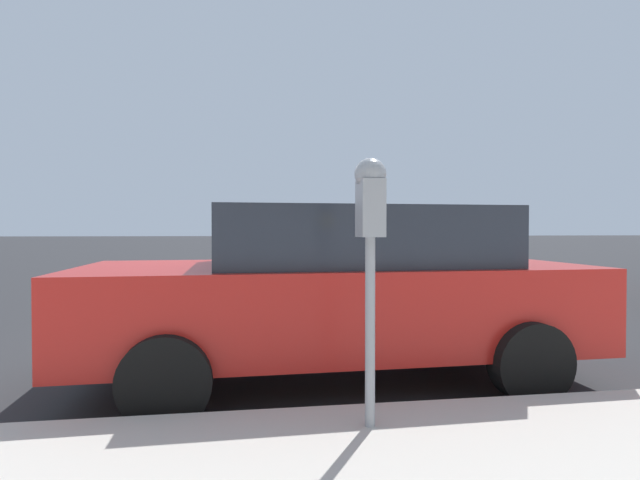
% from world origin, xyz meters
% --- Properties ---
extents(ground_plane, '(220.00, 220.00, 0.00)m').
position_xyz_m(ground_plane, '(0.00, 0.00, 0.00)').
color(ground_plane, '#2B2B2D').
extents(parking_meter, '(0.21, 0.19, 1.60)m').
position_xyz_m(parking_meter, '(-2.58, -0.34, 1.40)').
color(parking_meter, gray).
rests_on(parking_meter, sidewalk).
extents(car_red, '(2.12, 4.46, 1.55)m').
position_xyz_m(car_red, '(-1.00, -0.46, 0.82)').
color(car_red, '#B21E19').
rests_on(car_red, ground_plane).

